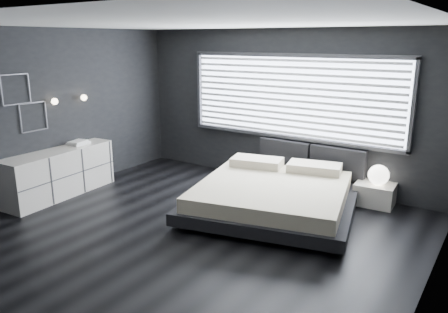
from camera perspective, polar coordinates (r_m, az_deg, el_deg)
The scene contains 12 objects.
room at distance 5.78m, azimuth -4.72°, elevation 2.97°, with size 6.04×6.00×2.80m.
window at distance 7.91m, azimuth 8.78°, elevation 7.66°, with size 4.14×0.09×1.52m.
headboard at distance 7.88m, azimuth 11.19°, elevation -0.19°, with size 1.96×0.16×0.52m.
sconce_near at distance 7.88m, azimuth -21.26°, elevation 6.72°, with size 0.18×0.11×0.11m.
sconce_far at distance 8.23m, azimuth -17.85°, elevation 7.34°, with size 0.18×0.11×0.11m.
wall_art_upper at distance 7.61m, azimuth -25.55°, elevation 7.92°, with size 0.01×0.48×0.48m.
wall_art_lower at distance 7.80m, azimuth -23.60°, elevation 4.76°, with size 0.01×0.48×0.48m.
bed at distance 6.77m, azimuth 6.36°, elevation -5.02°, with size 2.89×2.80×0.63m.
nightstand at distance 7.51m, azimuth 19.09°, elevation -4.66°, with size 0.61×0.51×0.35m, color silver.
orb_lamp at distance 7.37m, azimuth 19.54°, elevation -2.29°, with size 0.33×0.33×0.33m, color white.
dresser at distance 7.97m, azimuth -20.71°, elevation -1.99°, with size 0.72×2.04×0.80m.
book_stack at distance 8.15m, azimuth -18.50°, elevation 1.72°, with size 0.30×0.38×0.07m.
Camera 1 is at (3.54, -4.40, 2.60)m, focal length 35.00 mm.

